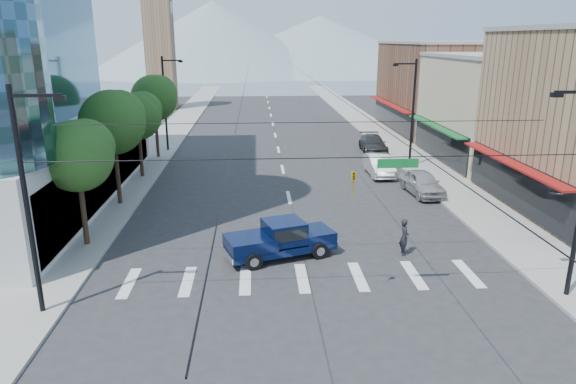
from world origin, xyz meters
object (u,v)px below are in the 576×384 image
at_px(pickup_truck, 280,239).
at_px(parked_car_far, 373,144).
at_px(parked_car_mid, 379,165).
at_px(parked_car_near, 422,183).
at_px(pedestrian, 404,237).

xyz_separation_m(pickup_truck, parked_car_far, (10.17, 24.31, -0.18)).
bearing_deg(parked_car_mid, parked_car_near, -71.92).
distance_m(pickup_truck, pedestrian, 6.28).
xyz_separation_m(pedestrian, parked_car_mid, (2.42, 15.75, -0.13)).
bearing_deg(pickup_truck, parked_car_mid, 42.62).
relative_size(pedestrian, parked_car_mid, 0.38).
bearing_deg(parked_car_mid, pedestrian, -98.85).
xyz_separation_m(pedestrian, parked_car_far, (3.89, 24.39, -0.15)).
distance_m(pickup_truck, parked_car_far, 26.35).
distance_m(pedestrian, parked_car_near, 11.11).
bearing_deg(pickup_truck, pedestrian, -19.02).
bearing_deg(parked_car_far, pickup_truck, -109.73).
bearing_deg(pickup_truck, parked_car_far, 48.94).
height_order(pickup_truck, pedestrian, pedestrian).
relative_size(pickup_truck, parked_car_mid, 1.18).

